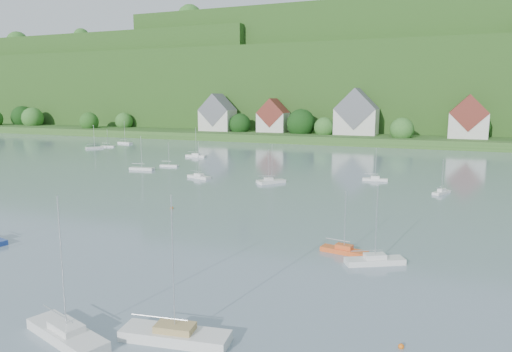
{
  "coord_description": "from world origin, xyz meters",
  "views": [
    {
      "loc": [
        38.76,
        -0.58,
        17.53
      ],
      "look_at": [
        8.25,
        75.0,
        4.0
      ],
      "focal_mm": 33.48,
      "sensor_mm": 36.0,
      "label": 1
    }
  ],
  "objects_px": {
    "near_sailboat_4": "(67,333)",
    "near_sailboat_5": "(344,250)",
    "near_sailboat_3": "(375,260)",
    "near_sailboat_2": "(175,334)"
  },
  "relations": [
    {
      "from": "near_sailboat_5",
      "to": "near_sailboat_3",
      "type": "bearing_deg",
      "value": -20.95
    },
    {
      "from": "near_sailboat_3",
      "to": "near_sailboat_4",
      "type": "distance_m",
      "value": 30.92
    },
    {
      "from": "near_sailboat_2",
      "to": "near_sailboat_5",
      "type": "height_order",
      "value": "near_sailboat_2"
    },
    {
      "from": "near_sailboat_4",
      "to": "near_sailboat_5",
      "type": "relative_size",
      "value": 1.49
    },
    {
      "from": "near_sailboat_2",
      "to": "near_sailboat_4",
      "type": "relative_size",
      "value": 1.01
    },
    {
      "from": "near_sailboat_2",
      "to": "near_sailboat_3",
      "type": "relative_size",
      "value": 1.28
    },
    {
      "from": "near_sailboat_3",
      "to": "near_sailboat_5",
      "type": "height_order",
      "value": "near_sailboat_3"
    },
    {
      "from": "near_sailboat_4",
      "to": "near_sailboat_3",
      "type": "bearing_deg",
      "value": 71.48
    },
    {
      "from": "near_sailboat_2",
      "to": "near_sailboat_4",
      "type": "distance_m",
      "value": 7.94
    },
    {
      "from": "near_sailboat_2",
      "to": "near_sailboat_5",
      "type": "bearing_deg",
      "value": 64.82
    }
  ]
}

